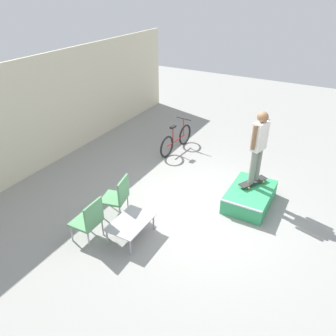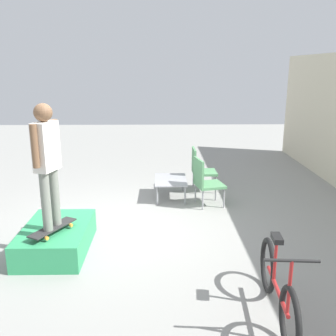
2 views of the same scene
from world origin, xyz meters
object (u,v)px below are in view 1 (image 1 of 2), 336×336
(person_skater, at_px, (259,142))
(coffee_table, at_px, (131,223))
(bicycle, at_px, (176,140))
(skate_ramp_box, at_px, (250,197))
(patio_chair_right, at_px, (118,195))
(skateboard_on_ramp, at_px, (253,181))
(patio_chair_left, at_px, (89,219))

(person_skater, height_order, coffee_table, person_skater)
(coffee_table, bearing_deg, bicycle, 14.98)
(skate_ramp_box, relative_size, coffee_table, 1.52)
(person_skater, relative_size, patio_chair_right, 1.81)
(coffee_table, bearing_deg, skate_ramp_box, -37.28)
(skateboard_on_ramp, height_order, patio_chair_right, patio_chair_right)
(person_skater, bearing_deg, patio_chair_right, 147.78)
(skate_ramp_box, relative_size, person_skater, 0.83)
(skateboard_on_ramp, distance_m, person_skater, 1.04)
(patio_chair_right, bearing_deg, patio_chair_left, -13.20)
(skate_ramp_box, distance_m, coffee_table, 2.93)
(skate_ramp_box, xyz_separation_m, patio_chair_right, (-1.84, 2.44, 0.33))
(patio_chair_left, bearing_deg, skateboard_on_ramp, 140.09)
(skate_ramp_box, height_order, bicycle, bicycle)
(skateboard_on_ramp, relative_size, person_skater, 0.45)
(skateboard_on_ramp, relative_size, patio_chair_left, 0.82)
(coffee_table, xyz_separation_m, patio_chair_right, (0.49, 0.67, 0.16))
(patio_chair_right, bearing_deg, skate_ramp_box, 113.73)
(patio_chair_right, bearing_deg, person_skater, 117.69)
(coffee_table, bearing_deg, person_skater, -33.98)
(patio_chair_left, bearing_deg, person_skater, 140.09)
(person_skater, height_order, bicycle, person_skater)
(patio_chair_right, bearing_deg, skateboard_on_ramp, 117.69)
(patio_chair_right, relative_size, bicycle, 0.56)
(skate_ramp_box, height_order, patio_chair_right, patio_chair_right)
(skate_ramp_box, xyz_separation_m, patio_chair_left, (-2.79, 2.43, 0.33))
(bicycle, bearing_deg, patio_chair_left, -170.58)
(person_skater, relative_size, coffee_table, 1.83)
(patio_chair_left, height_order, bicycle, patio_chair_left)
(person_skater, xyz_separation_m, patio_chair_left, (-3.04, 2.40, -0.98))
(skate_ramp_box, height_order, patio_chair_left, patio_chair_left)
(skateboard_on_ramp, bearing_deg, coffee_table, 173.81)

